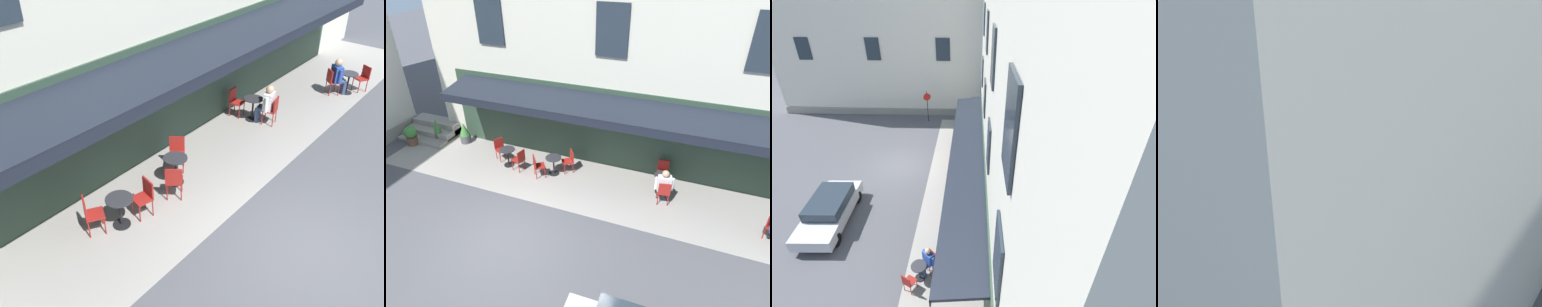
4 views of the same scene
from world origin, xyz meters
TOP-DOWN VIEW (x-y plane):
  - ground_plane at (0.00, 0.00)m, footprint 70.00×70.00m
  - sidewalk_cafe_terrace at (-3.25, -3.40)m, footprint 20.50×3.20m
  - cafe_table_near_entrance at (0.00, -3.62)m, footprint 0.60×0.60m
  - cafe_chair_red_by_window at (0.50, -3.23)m, footprint 0.56×0.56m
  - cafe_chair_red_near_door at (-0.50, -4.01)m, footprint 0.56×0.56m
  - cafe_table_mid_terrace at (-4.05, -3.94)m, footprint 0.60×0.60m
  - cafe_chair_red_kerbside at (-4.19, -3.32)m, footprint 0.48×0.48m
  - cafe_chair_red_corner_left at (-3.97, -4.57)m, footprint 0.44×0.44m
  - cafe_table_streetside at (1.95, -3.51)m, footprint 0.60×0.60m
  - cafe_chair_red_corner_right at (1.33, -3.37)m, footprint 0.48×0.48m
  - cafe_chair_red_facing_street at (2.49, -3.83)m, footprint 0.55×0.55m
  - cafe_table_far_end at (-7.92, -2.41)m, footprint 0.60×0.60m
  - cafe_chair_red_back_row at (-8.47, -2.10)m, footprint 0.55×0.55m
  - cafe_chair_red_under_awning at (-7.46, -2.85)m, footprint 0.57×0.57m
  - seated_patron_in_white at (-4.14, -3.53)m, footprint 0.63×0.58m
  - seated_companion_in_blue at (-7.61, -2.70)m, footprint 0.63×0.62m

SIDE VIEW (x-z plane):
  - ground_plane at x=0.00m, z-range 0.00..0.00m
  - sidewalk_cafe_terrace at x=-3.25m, z-range 0.00..0.01m
  - cafe_table_near_entrance at x=0.00m, z-range 0.12..0.87m
  - cafe_table_mid_terrace at x=-4.05m, z-range 0.12..0.87m
  - cafe_table_streetside at x=1.95m, z-range 0.12..0.87m
  - cafe_table_far_end at x=-7.92m, z-range 0.12..0.87m
  - cafe_chair_red_by_window at x=0.50m, z-range 0.09..1.00m
  - cafe_chair_red_near_door at x=-0.50m, z-range 0.09..1.00m
  - cafe_chair_red_kerbside at x=-4.19m, z-range 0.09..1.00m
  - cafe_chair_red_corner_left at x=-3.97m, z-range 0.09..1.00m
  - cafe_chair_red_corner_right at x=1.33m, z-range 0.09..1.00m
  - cafe_chair_red_facing_street at x=2.49m, z-range 0.09..1.00m
  - cafe_chair_red_back_row at x=-8.47m, z-range 0.09..1.00m
  - cafe_chair_red_under_awning at x=-7.46m, z-range 0.09..1.00m
  - seated_patron_in_white at x=-4.14m, z-range 0.05..1.32m
  - seated_companion_in_blue at x=-7.61m, z-range 0.05..1.34m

